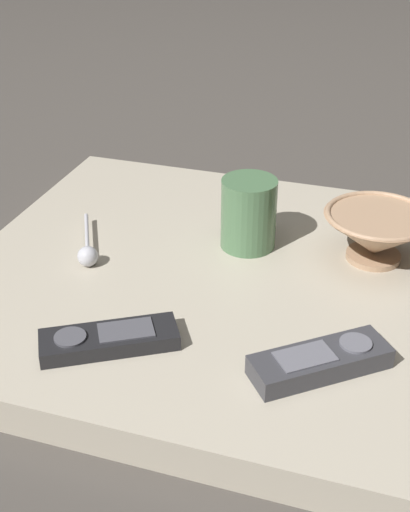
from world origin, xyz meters
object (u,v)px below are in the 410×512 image
object	(u,v)px
cereal_bowl	(376,233)
teaspoon	(88,253)
tv_remote_far	(320,361)
tv_remote_near	(109,339)
coffee_mug	(249,213)

from	to	relation	value
cereal_bowl	teaspoon	bearing A→B (deg)	-70.93
cereal_bowl	tv_remote_far	xyz separation A→B (m)	(0.26, -0.03, -0.03)
cereal_bowl	tv_remote_far	world-z (taller)	cereal_bowl
teaspoon	tv_remote_near	size ratio (longest dim) A/B	0.78
coffee_mug	tv_remote_near	bearing A→B (deg)	-18.28
cereal_bowl	teaspoon	xyz separation A→B (m)	(0.13, -0.37, -0.03)
coffee_mug	teaspoon	size ratio (longest dim) A/B	0.90
teaspoon	tv_remote_near	distance (m)	0.20
cereal_bowl	tv_remote_near	size ratio (longest dim) A/B	0.91
tv_remote_near	cereal_bowl	bearing A→B (deg)	137.59
teaspoon	tv_remote_far	distance (m)	0.37
tv_remote_near	coffee_mug	bearing A→B (deg)	161.72
coffee_mug	tv_remote_near	size ratio (longest dim) A/B	0.69
cereal_bowl	tv_remote_near	distance (m)	0.40
coffee_mug	tv_remote_near	distance (m)	0.30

